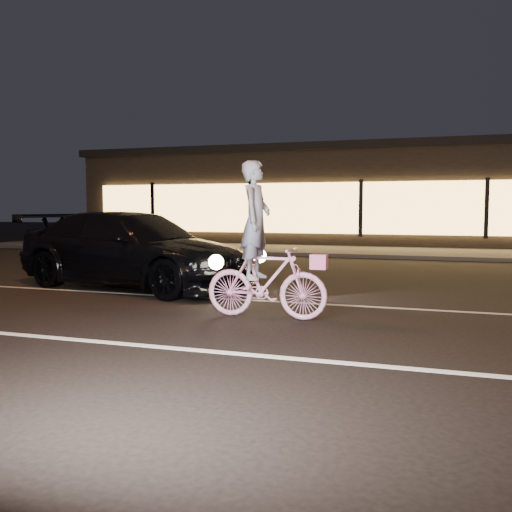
% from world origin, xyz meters
% --- Properties ---
extents(ground, '(90.00, 90.00, 0.00)m').
position_xyz_m(ground, '(0.00, 0.00, 0.00)').
color(ground, black).
rests_on(ground, ground).
extents(lane_stripe_near, '(60.00, 0.12, 0.01)m').
position_xyz_m(lane_stripe_near, '(0.00, -1.50, 0.00)').
color(lane_stripe_near, silver).
rests_on(lane_stripe_near, ground).
extents(lane_stripe_far, '(60.00, 0.10, 0.01)m').
position_xyz_m(lane_stripe_far, '(0.00, 2.00, 0.00)').
color(lane_stripe_far, gray).
rests_on(lane_stripe_far, ground).
extents(sidewalk, '(30.00, 4.00, 0.12)m').
position_xyz_m(sidewalk, '(0.00, 13.00, 0.06)').
color(sidewalk, '#383533').
rests_on(sidewalk, ground).
extents(storefront, '(25.40, 8.42, 4.20)m').
position_xyz_m(storefront, '(0.00, 18.97, 2.15)').
color(storefront, black).
rests_on(storefront, ground).
extents(cyclist, '(1.82, 0.63, 2.30)m').
position_xyz_m(cyclist, '(0.66, 0.55, 0.82)').
color(cyclist, '#EB3290').
rests_on(cyclist, ground).
extents(sedan, '(5.64, 3.30, 1.53)m').
position_xyz_m(sedan, '(-2.80, 2.78, 0.77)').
color(sedan, black).
rests_on(sedan, ground).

